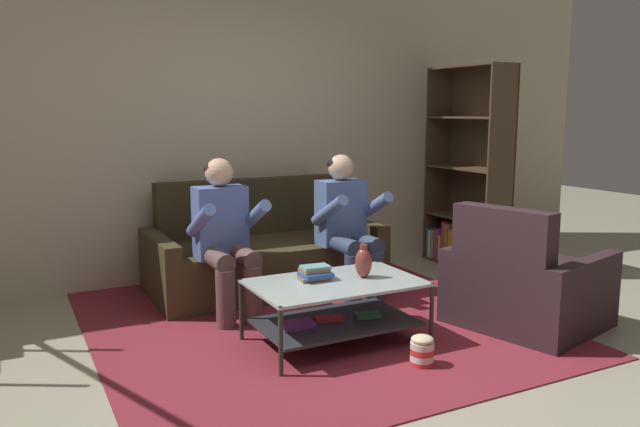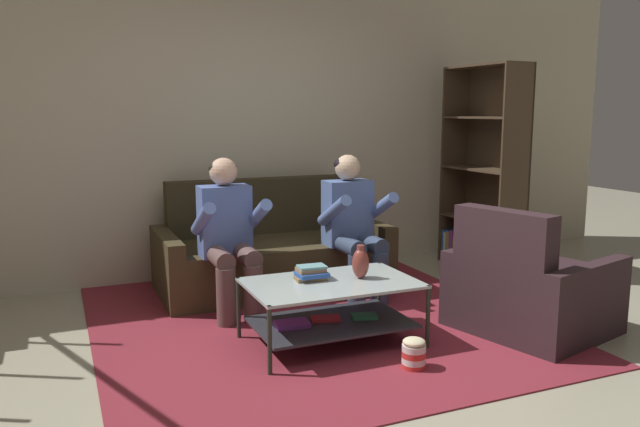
{
  "view_description": "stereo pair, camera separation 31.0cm",
  "coord_description": "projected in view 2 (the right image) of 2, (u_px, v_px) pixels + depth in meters",
  "views": [
    {
      "loc": [
        -1.94,
        -3.03,
        1.51
      ],
      "look_at": [
        0.02,
        0.79,
        0.81
      ],
      "focal_mm": 35.0,
      "sensor_mm": 36.0,
      "label": 1
    },
    {
      "loc": [
        -1.66,
        -3.17,
        1.51
      ],
      "look_at": [
        0.02,
        0.79,
        0.81
      ],
      "focal_mm": 35.0,
      "sensor_mm": 36.0,
      "label": 2
    }
  ],
  "objects": [
    {
      "name": "ground",
      "position": [
        368.0,
        365.0,
        3.76
      ],
      "size": [
        16.8,
        16.8,
        0.0
      ],
      "primitive_type": "plane",
      "color": "#ACA78C"
    },
    {
      "name": "back_partition",
      "position": [
        247.0,
        118.0,
        5.76
      ],
      "size": [
        8.4,
        0.12,
        2.9
      ],
      "primitive_type": "cube",
      "color": "beige",
      "rests_on": "ground"
    },
    {
      "name": "couch",
      "position": [
        271.0,
        254.0,
        5.4
      ],
      "size": [
        1.92,
        0.95,
        0.92
      ],
      "color": "#3F351F",
      "rests_on": "ground"
    },
    {
      "name": "person_seated_left",
      "position": [
        229.0,
        230.0,
        4.63
      ],
      "size": [
        0.5,
        0.58,
        1.17
      ],
      "color": "brown",
      "rests_on": "ground"
    },
    {
      "name": "person_seated_right",
      "position": [
        353.0,
        221.0,
        5.03
      ],
      "size": [
        0.5,
        0.58,
        1.17
      ],
      "color": "#364661",
      "rests_on": "ground"
    },
    {
      "name": "coffee_table",
      "position": [
        330.0,
        303.0,
        4.06
      ],
      "size": [
        1.09,
        0.68,
        0.42
      ],
      "color": "#B0C0BC",
      "rests_on": "ground"
    },
    {
      "name": "area_rug",
      "position": [
        303.0,
        315.0,
        4.66
      ],
      "size": [
        3.0,
        3.38,
        0.01
      ],
      "color": "maroon",
      "rests_on": "ground"
    },
    {
      "name": "vase",
      "position": [
        361.0,
        263.0,
        4.11
      ],
      "size": [
        0.11,
        0.11,
        0.22
      ],
      "color": "brown",
      "rests_on": "coffee_table"
    },
    {
      "name": "book_stack",
      "position": [
        311.0,
        273.0,
        4.08
      ],
      "size": [
        0.21,
        0.16,
        0.09
      ],
      "color": "olive",
      "rests_on": "coffee_table"
    },
    {
      "name": "bookshelf",
      "position": [
        482.0,
        191.0,
        6.02
      ],
      "size": [
        0.35,
        0.92,
        1.94
      ],
      "color": "#473626",
      "rests_on": "ground"
    },
    {
      "name": "armchair",
      "position": [
        529.0,
        291.0,
        4.31
      ],
      "size": [
        1.1,
        1.12,
        0.88
      ],
      "color": "#332125",
      "rests_on": "ground"
    },
    {
      "name": "popcorn_tub",
      "position": [
        414.0,
        354.0,
        3.69
      ],
      "size": [
        0.14,
        0.14,
        0.19
      ],
      "color": "red",
      "rests_on": "ground"
    }
  ]
}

